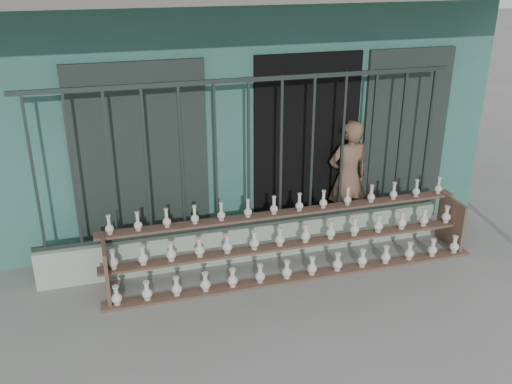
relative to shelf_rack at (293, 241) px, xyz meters
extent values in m
plane|color=slate|center=(-0.42, -0.88, -0.36)|extent=(60.00, 60.00, 0.00)
cube|color=#2F6355|center=(-0.42, 3.42, 1.24)|extent=(7.00, 5.00, 3.20)
cube|color=black|center=(0.48, 0.94, 0.84)|extent=(1.40, 0.12, 2.40)
cube|color=black|center=(-1.62, 0.90, 0.84)|extent=(1.60, 0.08, 2.40)
cube|color=black|center=(1.88, 0.90, 0.84)|extent=(1.20, 0.08, 2.40)
cube|color=#98B096|center=(-0.42, 0.42, -0.14)|extent=(5.00, 0.20, 0.45)
cube|color=#283330|center=(-2.77, 0.42, 0.99)|extent=(0.03, 0.03, 1.80)
cube|color=#283330|center=(-2.38, 0.42, 0.99)|extent=(0.03, 0.03, 1.80)
cube|color=#283330|center=(-1.99, 0.42, 0.99)|extent=(0.03, 0.03, 1.80)
cube|color=#283330|center=(-1.60, 0.42, 0.99)|extent=(0.03, 0.03, 1.80)
cube|color=#283330|center=(-1.21, 0.42, 0.99)|extent=(0.03, 0.03, 1.80)
cube|color=#283330|center=(-0.82, 0.42, 0.99)|extent=(0.03, 0.03, 1.80)
cube|color=#283330|center=(-0.42, 0.42, 0.99)|extent=(0.03, 0.03, 1.80)
cube|color=#283330|center=(-0.03, 0.42, 0.99)|extent=(0.03, 0.03, 1.80)
cube|color=#283330|center=(0.36, 0.42, 0.99)|extent=(0.03, 0.03, 1.80)
cube|color=#283330|center=(0.75, 0.42, 0.99)|extent=(0.03, 0.03, 1.80)
cube|color=#283330|center=(1.14, 0.42, 0.99)|extent=(0.03, 0.03, 1.80)
cube|color=#283330|center=(1.53, 0.42, 0.99)|extent=(0.03, 0.03, 1.80)
cube|color=#283330|center=(1.93, 0.42, 0.99)|extent=(0.03, 0.03, 1.80)
cube|color=#283330|center=(-0.42, 0.42, 1.86)|extent=(5.00, 0.04, 0.05)
cube|color=#283330|center=(-0.42, 0.42, 0.11)|extent=(5.00, 0.04, 0.05)
cube|color=brown|center=(0.00, -0.23, -0.35)|extent=(4.50, 0.18, 0.03)
cube|color=brown|center=(0.00, 0.02, -0.05)|extent=(4.50, 0.18, 0.03)
cube|color=brown|center=(0.00, 0.27, 0.25)|extent=(4.50, 0.18, 0.03)
cube|color=brown|center=(-2.15, 0.02, -0.04)|extent=(0.04, 0.55, 0.64)
cube|color=brown|center=(2.15, 0.02, -0.04)|extent=(0.04, 0.55, 0.64)
imported|color=brown|center=(1.03, 0.77, 0.41)|extent=(0.59, 0.42, 1.55)
camera|label=1|loc=(-2.09, -5.61, 3.14)|focal=40.00mm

